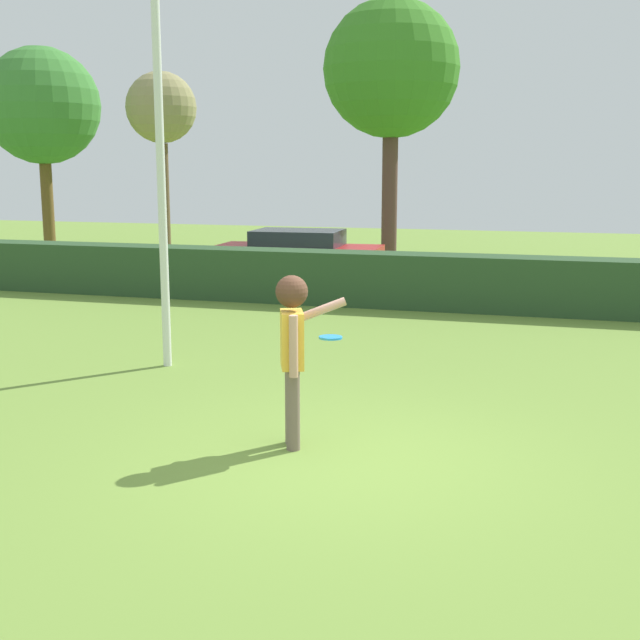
% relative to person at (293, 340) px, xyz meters
% --- Properties ---
extents(ground_plane, '(60.00, 60.00, 0.00)m').
position_rel_person_xyz_m(ground_plane, '(0.55, -0.24, -1.13)').
color(ground_plane, olive).
extents(person, '(0.64, 0.74, 1.78)m').
position_rel_person_xyz_m(person, '(0.00, 0.00, 0.00)').
color(person, '#766058').
rests_on(person, ground).
extents(frisbee, '(0.25, 0.25, 0.03)m').
position_rel_person_xyz_m(frisbee, '(0.29, 0.36, -0.03)').
color(frisbee, '#268CE5').
extents(lamppost, '(0.24, 0.24, 5.77)m').
position_rel_person_xyz_m(lamppost, '(-2.85, 2.80, 2.07)').
color(lamppost, silver).
rests_on(lamppost, ground).
extents(hedge_row, '(22.73, 0.90, 1.10)m').
position_rel_person_xyz_m(hedge_row, '(0.55, 8.76, -0.58)').
color(hedge_row, '#2B4928').
rests_on(hedge_row, ground).
extents(parked_car_red, '(4.28, 1.97, 1.25)m').
position_rel_person_xyz_m(parked_car_red, '(-3.91, 12.22, -0.44)').
color(parked_car_red, '#B21E1E').
rests_on(parked_car_red, ground).
extents(oak_tree, '(2.16, 2.16, 5.70)m').
position_rel_person_xyz_m(oak_tree, '(-9.47, 15.84, 3.39)').
color(oak_tree, brown).
rests_on(oak_tree, ground).
extents(willow_tree, '(3.61, 3.61, 6.51)m').
position_rel_person_xyz_m(willow_tree, '(-13.29, 15.23, 3.54)').
color(willow_tree, brown).
rests_on(willow_tree, ground).
extents(maple_tree, '(3.74, 3.74, 7.34)m').
position_rel_person_xyz_m(maple_tree, '(-2.17, 15.22, 4.29)').
color(maple_tree, brown).
rests_on(maple_tree, ground).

